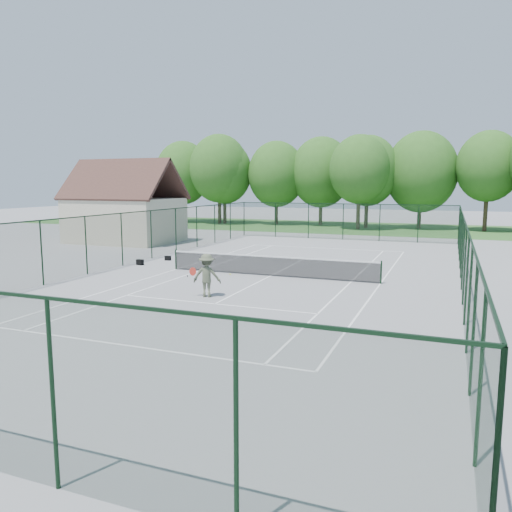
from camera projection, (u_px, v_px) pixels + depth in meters
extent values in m
plane|color=gray|center=(270.00, 276.00, 25.35)|extent=(140.00, 140.00, 0.00)
cube|color=#386B2C|center=(366.00, 228.00, 52.99)|extent=(80.00, 16.00, 0.01)
cube|color=white|center=(326.00, 248.00, 36.30)|extent=(10.97, 0.08, 0.01)
cube|color=white|center=(131.00, 346.00, 14.39)|extent=(10.97, 0.08, 0.01)
cube|color=white|center=(305.00, 259.00, 31.24)|extent=(8.23, 0.08, 0.01)
cube|color=white|center=(215.00, 304.00, 19.45)|extent=(8.23, 0.08, 0.01)
cube|color=white|center=(380.00, 284.00, 23.36)|extent=(0.08, 23.77, 0.01)
cube|color=white|center=(176.00, 269.00, 27.33)|extent=(0.08, 23.77, 0.01)
cube|color=white|center=(351.00, 282.00, 23.86)|extent=(0.08, 23.77, 0.01)
cube|color=white|center=(198.00, 271.00, 26.83)|extent=(0.08, 23.77, 0.01)
cube|color=white|center=(270.00, 276.00, 25.34)|extent=(0.08, 12.80, 0.01)
cylinder|color=black|center=(176.00, 259.00, 27.25)|extent=(0.08, 0.08, 1.10)
cylinder|color=black|center=(381.00, 272.00, 23.28)|extent=(0.08, 0.08, 1.10)
cube|color=black|center=(270.00, 266.00, 25.27)|extent=(11.00, 0.02, 0.96)
cube|color=white|center=(270.00, 257.00, 25.20)|extent=(11.00, 0.05, 0.07)
cube|color=#193520|center=(343.00, 222.00, 41.72)|extent=(18.00, 0.02, 3.00)
cube|color=#193520|center=(463.00, 256.00, 21.88)|extent=(0.02, 36.00, 3.00)
cube|color=#193520|center=(122.00, 240.00, 28.38)|extent=(0.02, 36.00, 3.00)
cube|color=black|center=(344.00, 204.00, 41.50)|extent=(18.00, 0.05, 0.05)
cube|color=black|center=(465.00, 222.00, 21.66)|extent=(0.05, 36.00, 0.05)
cube|color=black|center=(121.00, 213.00, 28.17)|extent=(0.05, 36.00, 0.05)
cube|color=beige|center=(125.00, 220.00, 40.09)|extent=(8.00, 6.00, 3.50)
cube|color=#4C2F27|center=(135.00, 180.00, 41.00)|extent=(8.60, 3.27, 3.27)
cube|color=#4C2F27|center=(112.00, 179.00, 38.24)|extent=(8.60, 3.27, 3.27)
cylinder|color=#4A3525|center=(225.00, 206.00, 58.65)|extent=(0.40, 0.40, 4.20)
ellipsoid|color=#366C24|center=(224.00, 172.00, 58.09)|extent=(6.40, 6.40, 7.40)
cylinder|color=#4A3525|center=(366.00, 208.00, 52.69)|extent=(0.40, 0.40, 4.20)
ellipsoid|color=#366C24|center=(368.00, 171.00, 52.13)|extent=(6.40, 6.40, 7.40)
cube|color=black|center=(140.00, 262.00, 28.78)|extent=(0.43, 0.29, 0.32)
cube|color=black|center=(168.00, 258.00, 30.52)|extent=(0.36, 0.24, 0.27)
imported|color=#505640|center=(207.00, 275.00, 20.58)|extent=(1.28, 0.91, 1.80)
sphere|color=#E7ED3E|center=(230.00, 274.00, 20.63)|extent=(0.07, 0.07, 0.07)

